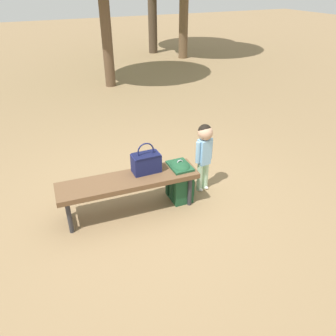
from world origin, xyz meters
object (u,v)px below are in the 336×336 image
at_px(park_bench, 129,183).
at_px(backpack_large, 180,179).
at_px(child_standing, 204,148).
at_px(handbag, 146,162).

bearing_deg(park_bench, backpack_large, -1.08).
bearing_deg(child_standing, handbag, 179.46).
relative_size(handbag, backpack_large, 0.67).
height_order(child_standing, backpack_large, child_standing).
bearing_deg(backpack_large, child_standing, 9.79).
height_order(park_bench, child_standing, child_standing).
distance_m(park_bench, child_standing, 1.02).
relative_size(handbag, child_standing, 0.41).
distance_m(park_bench, backpack_large, 0.65).
bearing_deg(park_bench, child_standing, 2.86).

